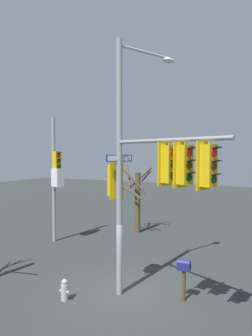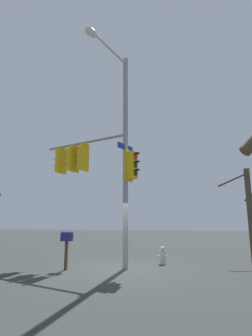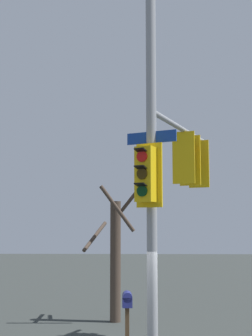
{
  "view_description": "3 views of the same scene",
  "coord_description": "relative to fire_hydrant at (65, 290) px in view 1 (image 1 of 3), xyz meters",
  "views": [
    {
      "loc": [
        -5.36,
        10.03,
        5.02
      ],
      "look_at": [
        -0.04,
        0.11,
        4.49
      ],
      "focal_mm": 34.54,
      "sensor_mm": 36.0,
      "label": 1
    },
    {
      "loc": [
        1.79,
        -10.3,
        1.83
      ],
      "look_at": [
        0.21,
        0.11,
        3.93
      ],
      "focal_mm": 28.11,
      "sensor_mm": 36.0,
      "label": 2
    },
    {
      "loc": [
        9.99,
        -0.05,
        3.05
      ],
      "look_at": [
        0.51,
        -0.32,
        4.15
      ],
      "focal_mm": 51.51,
      "sensor_mm": 36.0,
      "label": 3
    }
  ],
  "objects": [
    {
      "name": "ground_plane",
      "position": [
        -1.57,
        -1.53,
        -0.34
      ],
      "size": [
        80.0,
        80.0,
        0.0
      ],
      "primitive_type": "plane",
      "color": "#313633"
    },
    {
      "name": "mailbox",
      "position": [
        -3.59,
        -1.88,
        0.76
      ],
      "size": [
        0.45,
        0.26,
        1.41
      ],
      "rotation": [
        0.0,
        0.0,
        1.62
      ],
      "color": "#4C3823",
      "rests_on": "ground"
    },
    {
      "name": "secondary_pole_assembly",
      "position": [
        5.01,
        -5.5,
        3.42
      ],
      "size": [
        0.82,
        0.61,
        7.02
      ],
      "rotation": [
        0.0,
        0.0,
        2.87
      ],
      "color": "gray",
      "rests_on": "ground"
    },
    {
      "name": "fire_hydrant",
      "position": [
        0.0,
        0.0,
        0.0
      ],
      "size": [
        0.38,
        0.24,
        0.73
      ],
      "color": "#B2B2B7",
      "rests_on": "ground"
    },
    {
      "name": "main_signal_pole_assembly",
      "position": [
        -2.63,
        -0.94,
        4.45
      ],
      "size": [
        4.81,
        4.39,
        8.94
      ],
      "rotation": [
        0.0,
        0.0,
        2.75
      ],
      "color": "gray",
      "rests_on": "ground"
    },
    {
      "name": "bare_tree_corner",
      "position": [
        1.95,
        -9.59,
        1.86
      ],
      "size": [
        1.88,
        1.91,
        4.28
      ],
      "color": "brown",
      "rests_on": "ground"
    }
  ]
}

